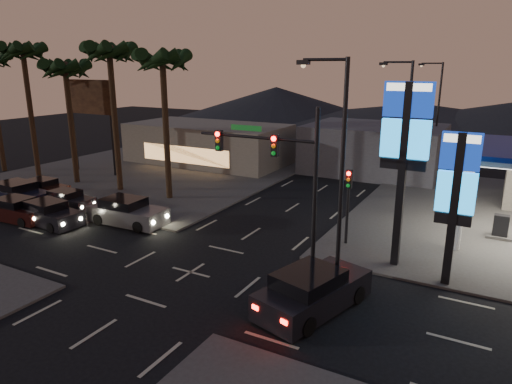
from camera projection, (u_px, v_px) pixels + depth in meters
The scene contains 25 objects.
ground at pixel (191, 272), 22.12m from camera, with size 140.00×140.00×0.00m, color black.
corner_lot_nw at pixel (155, 171), 43.03m from camera, with size 24.00×24.00×0.12m, color #47443F.
pylon_sign_tall at pixel (405, 139), 21.13m from camera, with size 2.20×0.35×9.00m.
pylon_sign_short at pixel (457, 187), 19.59m from camera, with size 1.60×0.35×7.00m.
traffic_signal_mast at pixel (280, 167), 20.67m from camera, with size 6.10×0.39×8.00m.
pedestal_signal at pixel (348, 195), 24.70m from camera, with size 0.32×0.39×4.30m.
streetlight_near at pixel (337, 168), 18.30m from camera, with size 2.14×0.25×10.00m.
streetlight_mid at pixel (404, 130), 29.29m from camera, with size 2.14×0.25×10.00m.
streetlight_far at pixel (436, 111), 41.12m from camera, with size 2.14×0.25×10.00m.
palm_a at pixel (163, 70), 31.80m from camera, with size 4.41×4.41×10.86m.
palm_b at pixel (110, 62), 33.97m from camera, with size 4.41×4.41×11.46m.
palm_c at pixel (66, 76), 36.57m from camera, with size 4.41×4.41×10.26m.
palm_d at pixel (24, 60), 38.55m from camera, with size 4.41×4.41×11.66m.
billboard at pixel (90, 104), 40.90m from camera, with size 6.00×0.30×8.50m.
building_far_west at pixel (208, 144), 46.66m from camera, with size 16.00×8.00×4.00m, color #726B5B.
building_far_mid at pixel (374, 149), 42.59m from camera, with size 12.00×9.00×4.40m, color #4C4C51.
hill_left at pixel (276, 104), 83.61m from camera, with size 40.00×40.00×6.00m, color black.
hill_center at pixel (417, 116), 72.32m from camera, with size 60.00×60.00×4.00m, color black.
car_lane_a_front at pixel (49, 214), 28.65m from camera, with size 4.70×2.24×1.49m.
car_lane_a_mid at pixel (17, 210), 29.44m from camera, with size 4.62×2.14×1.48m.
car_lane_a_rear at pixel (18, 195), 32.56m from camera, with size 5.30×2.45×1.69m.
car_lane_b_front at pixel (127, 212), 28.71m from camera, with size 5.20×2.37×1.67m.
car_lane_b_mid at pixel (68, 200), 31.83m from camera, with size 4.05×1.73×1.31m.
car_lane_b_rear at pixel (44, 188), 35.09m from camera, with size 4.04×1.75×1.31m.
suv_station at pixel (312, 291), 18.52m from camera, with size 3.59×5.70×1.77m.
Camera 1 is at (12.52, -16.27, 9.65)m, focal length 32.00 mm.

